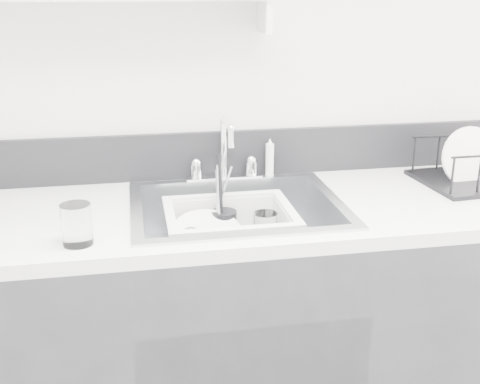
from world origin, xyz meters
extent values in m
cube|color=silver|center=(0.00, 1.49, 1.30)|extent=(3.50, 0.02, 2.60)
cube|color=#29292C|center=(0.00, 1.19, 0.44)|extent=(3.20, 0.62, 0.88)
cube|color=silver|center=(0.00, 1.19, 0.90)|extent=(3.20, 0.62, 0.04)
cube|color=black|center=(0.00, 1.49, 1.00)|extent=(3.20, 0.02, 0.16)
cube|color=silver|center=(0.00, 1.44, 0.93)|extent=(0.26, 0.06, 0.02)
cylinder|color=silver|center=(-0.10, 1.44, 0.96)|extent=(0.04, 0.04, 0.05)
cylinder|color=silver|center=(0.10, 1.44, 0.96)|extent=(0.04, 0.04, 0.05)
cylinder|color=silver|center=(0.00, 1.44, 1.03)|extent=(0.02, 0.02, 0.20)
cylinder|color=silver|center=(0.00, 1.37, 1.14)|extent=(0.02, 0.15, 0.02)
cylinder|color=white|center=(0.16, 1.44, 0.99)|extent=(0.03, 0.03, 0.14)
cube|color=silver|center=(0.13, 1.42, 1.46)|extent=(0.02, 0.14, 0.10)
cylinder|color=white|center=(-0.09, 1.19, 0.78)|extent=(0.25, 0.25, 0.02)
cylinder|color=white|center=(-0.08, 1.20, 0.79)|extent=(0.24, 0.24, 0.02)
cylinder|color=white|center=(-0.10, 1.19, 0.83)|extent=(0.27, 0.27, 0.10)
cylinder|color=black|center=(-0.03, 1.28, 0.82)|extent=(0.08, 0.08, 0.10)
cylinder|color=silver|center=(-0.04, 1.29, 0.91)|extent=(0.01, 0.05, 0.20)
cylinder|color=silver|center=(-0.01, 1.27, 0.90)|extent=(0.02, 0.04, 0.18)
cylinder|color=black|center=(-0.04, 1.28, 0.93)|extent=(0.01, 0.06, 0.22)
cylinder|color=white|center=(0.09, 1.22, 0.82)|extent=(0.10, 0.10, 0.11)
cylinder|color=white|center=(-0.45, 0.98, 0.97)|extent=(0.10, 0.10, 0.11)
imported|color=white|center=(0.07, 1.13, 0.79)|extent=(0.14, 0.14, 0.04)
camera|label=1|loc=(-0.30, -0.49, 1.56)|focal=45.00mm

